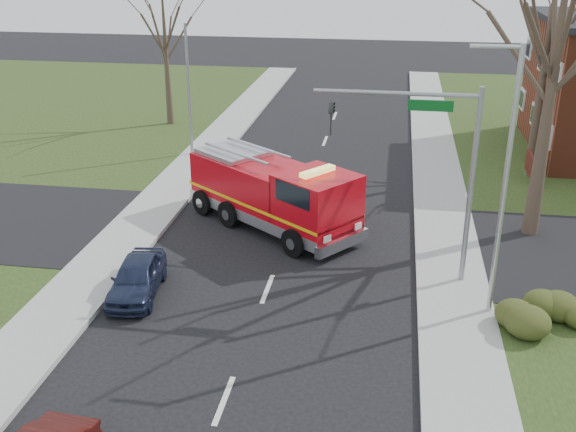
# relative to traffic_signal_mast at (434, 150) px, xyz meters

# --- Properties ---
(ground) EXTENTS (120.00, 120.00, 0.00)m
(ground) POSITION_rel_traffic_signal_mast_xyz_m (-5.21, -1.50, -4.71)
(ground) COLOR black
(ground) RESTS_ON ground
(sidewalk_right) EXTENTS (2.40, 80.00, 0.15)m
(sidewalk_right) POSITION_rel_traffic_signal_mast_xyz_m (0.99, -1.50, -4.63)
(sidewalk_right) COLOR gray
(sidewalk_right) RESTS_ON ground
(sidewalk_left) EXTENTS (2.40, 80.00, 0.15)m
(sidewalk_left) POSITION_rel_traffic_signal_mast_xyz_m (-11.41, -1.50, -4.63)
(sidewalk_left) COLOR gray
(sidewalk_left) RESTS_ON ground
(health_center_sign) EXTENTS (0.12, 2.00, 1.40)m
(health_center_sign) POSITION_rel_traffic_signal_mast_xyz_m (5.29, 11.00, -3.83)
(health_center_sign) COLOR #501712
(health_center_sign) RESTS_ON ground
(hedge_corner) EXTENTS (2.80, 2.00, 0.90)m
(hedge_corner) POSITION_rel_traffic_signal_mast_xyz_m (3.79, -2.50, -4.13)
(hedge_corner) COLOR #2E3814
(hedge_corner) RESTS_ON lawn_right
(bare_tree_near) EXTENTS (6.00, 6.00, 12.00)m
(bare_tree_near) POSITION_rel_traffic_signal_mast_xyz_m (4.29, 4.50, 2.71)
(bare_tree_near) COLOR #372820
(bare_tree_near) RESTS_ON ground
(bare_tree_far) EXTENTS (5.25, 5.25, 10.50)m
(bare_tree_far) POSITION_rel_traffic_signal_mast_xyz_m (5.79, 13.50, 1.78)
(bare_tree_far) COLOR #372820
(bare_tree_far) RESTS_ON ground
(bare_tree_left) EXTENTS (4.50, 4.50, 9.00)m
(bare_tree_left) POSITION_rel_traffic_signal_mast_xyz_m (-15.21, 18.50, 0.86)
(bare_tree_left) COLOR #372820
(bare_tree_left) RESTS_ON ground
(traffic_signal_mast) EXTENTS (5.29, 0.18, 6.80)m
(traffic_signal_mast) POSITION_rel_traffic_signal_mast_xyz_m (0.00, 0.00, 0.00)
(traffic_signal_mast) COLOR gray
(traffic_signal_mast) RESTS_ON ground
(streetlight_pole) EXTENTS (1.48, 0.16, 8.40)m
(streetlight_pole) POSITION_rel_traffic_signal_mast_xyz_m (1.93, -2.00, -0.16)
(streetlight_pole) COLOR #B7BABF
(streetlight_pole) RESTS_ON ground
(utility_pole_far) EXTENTS (0.14, 0.14, 7.00)m
(utility_pole_far) POSITION_rel_traffic_signal_mast_xyz_m (-12.01, 12.50, -1.21)
(utility_pole_far) COLOR gray
(utility_pole_far) RESTS_ON ground
(fire_engine) EXTENTS (7.69, 6.76, 3.10)m
(fire_engine) POSITION_rel_traffic_signal_mast_xyz_m (-5.91, 3.73, -3.30)
(fire_engine) COLOR #B70812
(fire_engine) RESTS_ON ground
(parked_car_maroon) EXTENTS (1.91, 3.81, 1.24)m
(parked_car_maroon) POSITION_rel_traffic_signal_mast_xyz_m (-9.41, -2.50, -4.09)
(parked_car_maroon) COLOR #1C243F
(parked_car_maroon) RESTS_ON ground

